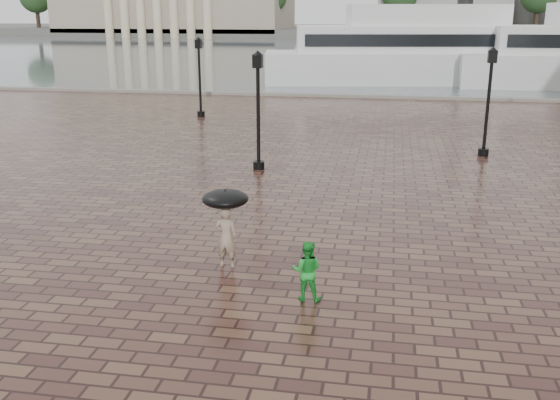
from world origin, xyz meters
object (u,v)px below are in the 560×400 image
street_lamps (381,89)px  ferry_near (424,51)px  adult_pedestrian (226,237)px  child_pedestrian (307,271)px

street_lamps → ferry_near: bearing=83.1°
adult_pedestrian → ferry_near: 43.03m
street_lamps → ferry_near: 25.50m
street_lamps → ferry_near: ferry_near is taller
child_pedestrian → ferry_near: bearing=-94.4°
child_pedestrian → adult_pedestrian: bearing=-33.1°
ferry_near → street_lamps: bearing=-106.7°
child_pedestrian → ferry_near: ferry_near is taller
adult_pedestrian → child_pedestrian: adult_pedestrian is taller
street_lamps → adult_pedestrian: (-3.25, -17.21, -1.57)m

